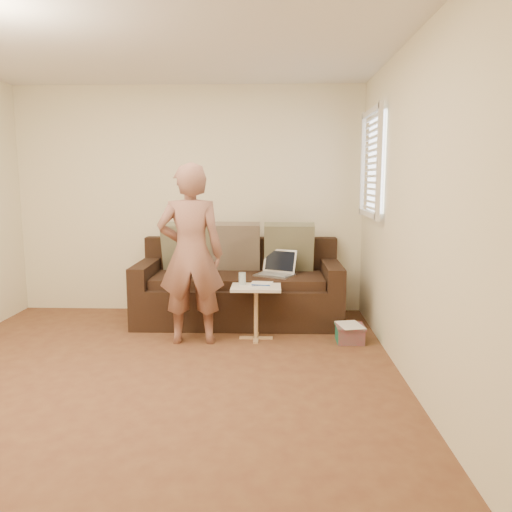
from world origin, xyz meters
The scene contains 17 objects.
floor centered at (0.00, 0.00, 0.00)m, with size 4.50×4.50×0.00m, color brown.
ceiling centered at (0.00, 0.00, 2.60)m, with size 4.50×4.50×0.00m, color white.
wall_back centered at (0.00, 2.25, 1.30)m, with size 4.00×4.00×0.00m, color beige.
wall_right centered at (2.00, 0.00, 1.30)m, with size 4.50×4.50×0.00m, color beige.
window_blinds centered at (1.95, 1.50, 1.70)m, with size 0.12×0.88×1.08m, color white, non-canonical shape.
sofa centered at (0.60, 1.77, 0.42)m, with size 2.20×0.95×0.85m, color black, non-canonical shape.
pillow_left centered at (0.00, 2.00, 0.79)m, with size 0.55×0.14×0.55m, color #6E6E51, non-canonical shape.
pillow_mid centered at (0.55, 2.00, 0.79)m, with size 0.55×0.14×0.55m, color brown, non-canonical shape.
pillow_right centered at (1.15, 1.98, 0.79)m, with size 0.55×0.14×0.55m, color #6E6E51, non-canonical shape.
laptop_silver centered at (0.99, 1.70, 0.52)m, with size 0.39×0.28×0.26m, color #B7BABC, non-canonical shape.
laptop_white centered at (0.06, 1.72, 0.52)m, with size 0.31×0.22×0.22m, color white, non-canonical shape.
person centered at (0.20, 1.03, 0.85)m, with size 0.62×0.42×1.70m, color brown.
side_table centered at (0.81, 1.14, 0.26)m, with size 0.48×0.33×0.53m, color silver, non-canonical shape.
drinking_glass centered at (0.67, 1.21, 0.59)m, with size 0.07×0.07×0.12m, color silver, non-canonical shape.
scissors centered at (0.85, 1.14, 0.53)m, with size 0.18×0.10×0.02m, color silver, non-canonical shape.
paper_on_table centered at (0.85, 1.22, 0.53)m, with size 0.21×0.30×0.00m, color white, non-canonical shape.
striped_box centered at (1.71, 1.07, 0.09)m, with size 0.27×0.27×0.17m, color #C61D43, non-canonical shape.
Camera 1 is at (0.96, -3.61, 1.55)m, focal length 35.38 mm.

